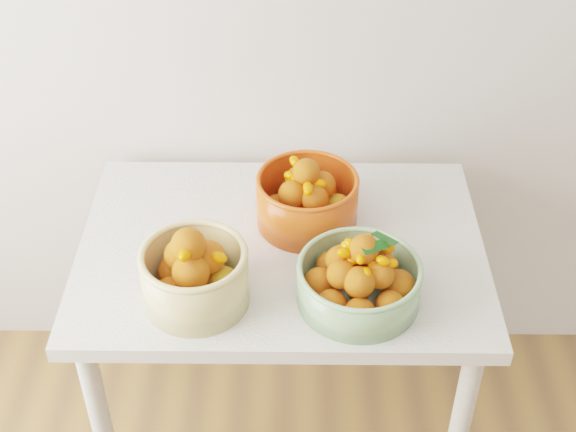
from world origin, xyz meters
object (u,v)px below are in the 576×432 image
Objects in this scene: table at (282,273)px; bowl_orange at (308,199)px; bowl_cream at (195,274)px; bowl_green at (359,280)px.

table is 3.31× the size of bowl_orange.
bowl_orange is at bearing 48.13° from bowl_cream.
bowl_orange is (0.25, 0.28, -0.01)m from bowl_cream.
table is 0.20m from bowl_orange.
bowl_orange is (-0.11, 0.28, 0.01)m from bowl_green.
bowl_cream is (-0.19, -0.19, 0.18)m from table.
bowl_green is (0.37, 0.00, -0.02)m from bowl_cream.
table is 0.30m from bowl_green.
table is 0.32m from bowl_cream.
bowl_cream is 0.38m from bowl_orange.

